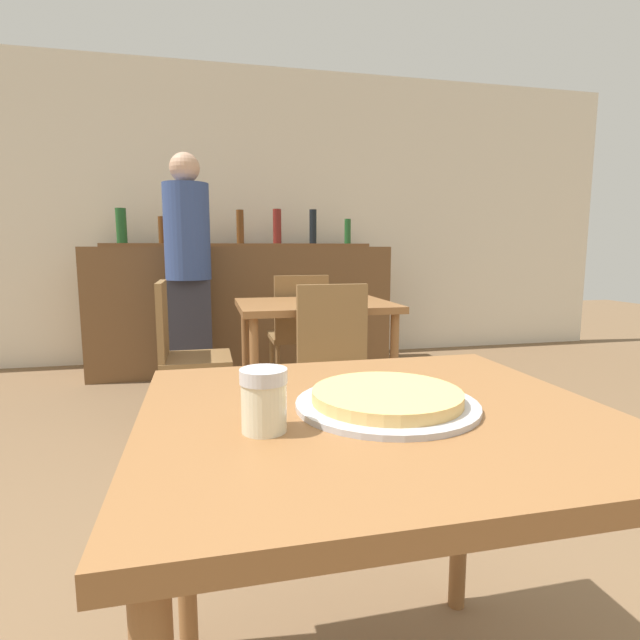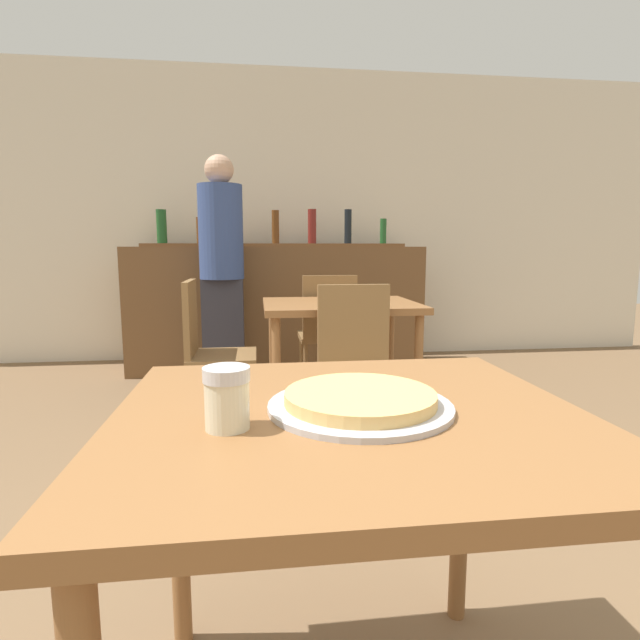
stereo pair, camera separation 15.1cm
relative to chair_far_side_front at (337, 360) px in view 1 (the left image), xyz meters
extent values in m
cube|color=silver|center=(-0.32, 2.59, 0.88)|extent=(8.00, 0.05, 2.80)
cube|color=brown|center=(-0.32, -1.51, 0.24)|extent=(0.92, 0.84, 0.04)
cylinder|color=brown|center=(-0.72, -1.15, -0.15)|extent=(0.05, 0.05, 0.74)
cylinder|color=brown|center=(0.08, -1.15, -0.15)|extent=(0.05, 0.05, 0.74)
cube|color=brown|center=(0.00, 0.53, 0.22)|extent=(0.93, 0.72, 0.04)
cylinder|color=brown|center=(-0.40, 0.23, -0.16)|extent=(0.05, 0.05, 0.73)
cylinder|color=brown|center=(0.40, 0.23, -0.16)|extent=(0.05, 0.05, 0.73)
cylinder|color=brown|center=(-0.40, 0.83, -0.16)|extent=(0.05, 0.05, 0.73)
cylinder|color=brown|center=(0.40, 0.83, -0.16)|extent=(0.05, 0.05, 0.73)
cube|color=brown|center=(-0.32, 2.08, 0.03)|extent=(2.60, 0.56, 1.11)
cube|color=brown|center=(-0.32, 2.22, 0.60)|extent=(2.39, 0.24, 0.03)
cylinder|color=#1E5123|center=(-1.34, 2.22, 0.76)|extent=(0.09, 0.09, 0.30)
cylinder|color=#5B3314|center=(-1.00, 2.22, 0.73)|extent=(0.07, 0.07, 0.23)
cylinder|color=#5B3314|center=(-0.66, 2.22, 0.75)|extent=(0.07, 0.07, 0.27)
cylinder|color=#5B3314|center=(-0.32, 2.22, 0.76)|extent=(0.07, 0.07, 0.30)
cylinder|color=maroon|center=(0.02, 2.22, 0.77)|extent=(0.08, 0.08, 0.31)
cylinder|color=black|center=(0.35, 2.22, 0.77)|extent=(0.07, 0.07, 0.32)
cylinder|color=#1E5123|center=(0.69, 2.22, 0.73)|extent=(0.06, 0.06, 0.23)
cube|color=olive|center=(0.00, -0.08, -0.08)|extent=(0.40, 0.40, 0.04)
cube|color=olive|center=(0.00, 0.10, 0.16)|extent=(0.38, 0.04, 0.44)
cylinder|color=olive|center=(-0.17, -0.25, -0.31)|extent=(0.03, 0.03, 0.43)
cylinder|color=olive|center=(0.17, -0.25, -0.31)|extent=(0.03, 0.03, 0.43)
cylinder|color=olive|center=(-0.17, 0.09, -0.31)|extent=(0.03, 0.03, 0.43)
cylinder|color=olive|center=(0.17, 0.09, -0.31)|extent=(0.03, 0.03, 0.43)
cube|color=olive|center=(0.00, 1.14, -0.08)|extent=(0.40, 0.40, 0.04)
cube|color=olive|center=(0.00, 0.96, 0.16)|extent=(0.38, 0.04, 0.44)
cylinder|color=olive|center=(0.17, 1.31, -0.31)|extent=(0.03, 0.03, 0.43)
cylinder|color=olive|center=(-0.17, 1.31, -0.31)|extent=(0.03, 0.03, 0.43)
cylinder|color=olive|center=(0.17, 0.97, -0.31)|extent=(0.03, 0.03, 0.43)
cylinder|color=olive|center=(-0.17, 0.97, -0.31)|extent=(0.03, 0.03, 0.43)
cube|color=olive|center=(-0.71, 0.53, -0.08)|extent=(0.40, 0.40, 0.04)
cube|color=olive|center=(-0.90, 0.53, 0.16)|extent=(0.04, 0.38, 0.44)
cylinder|color=olive|center=(-0.54, 0.36, -0.31)|extent=(0.03, 0.03, 0.43)
cylinder|color=olive|center=(-0.54, 0.70, -0.31)|extent=(0.03, 0.03, 0.43)
cylinder|color=olive|center=(-0.88, 0.36, -0.31)|extent=(0.03, 0.03, 0.43)
cylinder|color=olive|center=(-0.88, 0.70, -0.31)|extent=(0.03, 0.03, 0.43)
cylinder|color=#B7B7BC|center=(-0.30, -1.51, 0.26)|extent=(0.37, 0.37, 0.01)
cylinder|color=#E0B266|center=(-0.30, -1.51, 0.28)|extent=(0.30, 0.30, 0.02)
cylinder|color=beige|center=(-0.56, -1.59, 0.30)|extent=(0.08, 0.08, 0.09)
cylinder|color=silver|center=(-0.56, -1.59, 0.36)|extent=(0.08, 0.08, 0.02)
cube|color=#2D2D38|center=(-0.77, 1.50, -0.10)|extent=(0.32, 0.18, 0.86)
cylinder|color=#33477F|center=(-0.77, 1.50, 0.69)|extent=(0.34, 0.34, 0.71)
sphere|color=tan|center=(-0.77, 1.50, 1.16)|extent=(0.22, 0.22, 0.22)
camera|label=1|loc=(-0.65, -2.43, 0.57)|focal=28.00mm
camera|label=2|loc=(-0.50, -2.45, 0.57)|focal=28.00mm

